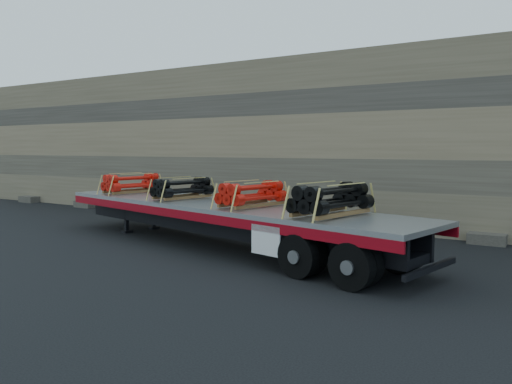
# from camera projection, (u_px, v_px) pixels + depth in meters

# --- Properties ---
(ground) EXTENTS (120.00, 120.00, 0.00)m
(ground) POSITION_uv_depth(u_px,v_px,m) (236.00, 246.00, 16.40)
(ground) COLOR black
(ground) RESTS_ON ground
(rock_wall) EXTENTS (44.00, 3.00, 7.00)m
(rock_wall) POSITION_uv_depth(u_px,v_px,m) (319.00, 142.00, 21.61)
(rock_wall) COLOR #7A6B54
(rock_wall) RESTS_ON ground
(trailer) EXTENTS (14.66, 5.85, 1.44)m
(trailer) POSITION_uv_depth(u_px,v_px,m) (220.00, 225.00, 16.18)
(trailer) COLOR #ABAEB3
(trailer) RESTS_ON ground
(bundle_front) EXTENTS (1.48, 2.28, 0.75)m
(bundle_front) POSITION_uv_depth(u_px,v_px,m) (132.00, 184.00, 19.71)
(bundle_front) COLOR red
(bundle_front) RESTS_ON trailer
(bundle_midfront) EXTENTS (1.43, 2.19, 0.72)m
(bundle_midfront) POSITION_uv_depth(u_px,v_px,m) (182.00, 189.00, 17.44)
(bundle_midfront) COLOR black
(bundle_midfront) RESTS_ON trailer
(bundle_midrear) EXTENTS (1.47, 2.27, 0.74)m
(bundle_midrear) POSITION_uv_depth(u_px,v_px,m) (252.00, 195.00, 15.07)
(bundle_midrear) COLOR red
(bundle_midrear) RESTS_ON trailer
(bundle_rear) EXTENTS (1.64, 2.53, 0.83)m
(bundle_rear) POSITION_uv_depth(u_px,v_px,m) (331.00, 200.00, 13.03)
(bundle_rear) COLOR black
(bundle_rear) RESTS_ON trailer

